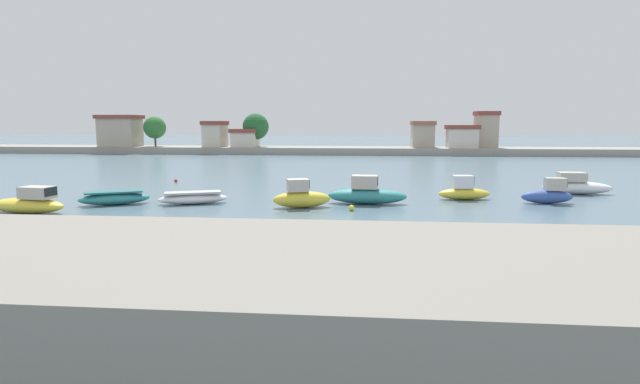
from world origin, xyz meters
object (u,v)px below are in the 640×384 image
moored_boat_6 (464,191)px  moored_boat_3 (193,198)px  moored_boat_7 (549,194)px  moored_boat_8 (576,186)px  moored_boat_2 (114,198)px  moored_boat_5 (367,194)px  mooring_buoy_0 (352,208)px  mooring_buoy_1 (455,188)px  moored_boat_1 (29,203)px  moored_boat_4 (301,197)px  mooring_buoy_2 (176,181)px

moored_boat_6 → moored_boat_3: bearing=-175.1°
moored_boat_7 → moored_boat_8: moored_boat_7 is taller
moored_boat_2 → moored_boat_7: moored_boat_7 is taller
moored_boat_2 → moored_boat_8: bearing=-11.7°
moored_boat_5 → moored_boat_6: size_ratio=1.42×
moored_boat_2 → moored_boat_5: bearing=-19.1°
mooring_buoy_0 → mooring_buoy_1: mooring_buoy_0 is taller
mooring_buoy_1 → moored_boat_5: bearing=-131.8°
moored_boat_2 → moored_boat_7: size_ratio=1.33×
moored_boat_1 → moored_boat_7: (33.13, 6.93, 0.05)m
mooring_buoy_0 → mooring_buoy_1: size_ratio=1.22×
moored_boat_8 → moored_boat_6: bearing=-155.9°
moored_boat_4 → moored_boat_5: bearing=9.0°
moored_boat_1 → mooring_buoy_1: size_ratio=17.36×
moored_boat_2 → moored_boat_6: (24.02, 4.64, 0.17)m
moored_boat_8 → mooring_buoy_2: bearing=174.3°
moored_boat_3 → moored_boat_6: 19.21m
moored_boat_3 → moored_boat_7: moored_boat_7 is taller
mooring_buoy_2 → moored_boat_5: bearing=-31.8°
moored_boat_7 → mooring_buoy_2: 31.81m
moored_boat_5 → moored_boat_7: bearing=8.7°
moored_boat_4 → moored_boat_7: size_ratio=1.14×
moored_boat_3 → moored_boat_5: (11.83, 1.18, 0.29)m
moored_boat_2 → mooring_buoy_0: bearing=-29.1°
moored_boat_8 → moored_boat_1: bearing=-160.0°
moored_boat_5 → moored_boat_8: moored_boat_5 is taller
moored_boat_5 → moored_boat_1: bearing=-162.2°
mooring_buoy_0 → mooring_buoy_2: 21.91m
moored_boat_8 → mooring_buoy_1: size_ratio=17.47×
moored_boat_4 → moored_boat_6: bearing=6.2°
moored_boat_1 → mooring_buoy_2: moored_boat_1 is taller
moored_boat_4 → moored_boat_6: (11.25, 4.61, -0.10)m
mooring_buoy_1 → mooring_buoy_2: 25.25m
moored_boat_1 → mooring_buoy_2: (2.84, 16.63, -0.44)m
moored_boat_4 → moored_boat_7: 17.05m
moored_boat_6 → mooring_buoy_0: (-7.92, -5.55, -0.42)m
moored_boat_2 → moored_boat_4: 12.77m
moored_boat_2 → moored_boat_4: size_ratio=1.17×
mooring_buoy_2 → moored_boat_1: bearing=-99.7°
moored_boat_1 → mooring_buoy_2: 16.87m
moored_boat_3 → mooring_buoy_1: 21.23m
moored_boat_1 → moored_boat_6: 28.86m
moored_boat_7 → moored_boat_3: bearing=-177.2°
moored_boat_4 → moored_boat_8: size_ratio=0.76×
moored_boat_2 → mooring_buoy_1: moored_boat_2 is taller
moored_boat_5 → mooring_buoy_2: size_ratio=17.27×
moored_boat_8 → mooring_buoy_1: 9.13m
moored_boat_2 → mooring_buoy_2: size_ratio=14.89×
moored_boat_7 → moored_boat_4: bearing=-171.8°
moored_boat_3 → moored_boat_8: (28.04, 7.54, 0.24)m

